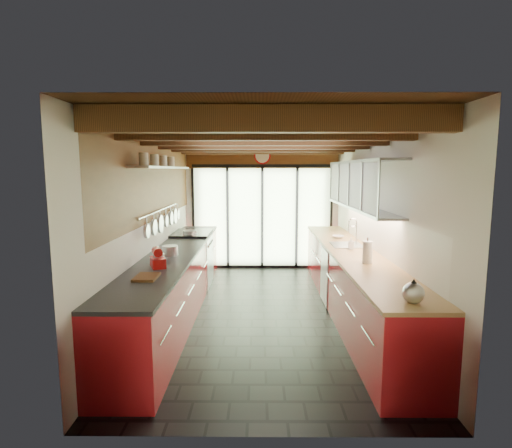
# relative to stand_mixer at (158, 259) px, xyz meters

# --- Properties ---
(ground) EXTENTS (5.50, 5.50, 0.00)m
(ground) POSITION_rel_stand_mixer_xyz_m (1.27, 0.98, -1.02)
(ground) COLOR black
(ground) RESTS_ON ground
(room_shell) EXTENTS (5.50, 5.50, 5.50)m
(room_shell) POSITION_rel_stand_mixer_xyz_m (1.27, 0.98, 0.64)
(room_shell) COLOR silver
(room_shell) RESTS_ON ground
(ceiling_beams) EXTENTS (3.14, 5.06, 4.90)m
(ceiling_beams) POSITION_rel_stand_mixer_xyz_m (1.27, 1.36, 1.45)
(ceiling_beams) COLOR #593316
(ceiling_beams) RESTS_ON ground
(glass_door) EXTENTS (2.95, 0.10, 2.90)m
(glass_door) POSITION_rel_stand_mixer_xyz_m (1.27, 3.68, 0.64)
(glass_door) COLOR #C6EAAD
(glass_door) RESTS_ON ground
(left_counter) EXTENTS (0.68, 5.00, 0.92)m
(left_counter) POSITION_rel_stand_mixer_xyz_m (-0.01, 0.98, -0.56)
(left_counter) COLOR #AB171F
(left_counter) RESTS_ON ground
(range_stove) EXTENTS (0.66, 0.90, 0.97)m
(range_stove) POSITION_rel_stand_mixer_xyz_m (-0.01, 2.43, -0.55)
(range_stove) COLOR silver
(range_stove) RESTS_ON ground
(right_counter) EXTENTS (0.68, 5.00, 0.92)m
(right_counter) POSITION_rel_stand_mixer_xyz_m (2.54, 0.99, -0.56)
(right_counter) COLOR #AB171F
(right_counter) RESTS_ON ground
(sink_assembly) EXTENTS (0.45, 0.52, 0.43)m
(sink_assembly) POSITION_rel_stand_mixer_xyz_m (2.56, 1.38, -0.06)
(sink_assembly) COLOR silver
(sink_assembly) RESTS_ON right_counter
(upper_cabinets_right) EXTENTS (0.34, 3.00, 3.00)m
(upper_cabinets_right) POSITION_rel_stand_mixer_xyz_m (2.70, 1.28, 0.83)
(upper_cabinets_right) COLOR silver
(upper_cabinets_right) RESTS_ON ground
(left_wall_fixtures) EXTENTS (0.28, 2.60, 0.96)m
(left_wall_fixtures) POSITION_rel_stand_mixer_xyz_m (-0.20, 1.28, 0.77)
(left_wall_fixtures) COLOR silver
(left_wall_fixtures) RESTS_ON ground
(stand_mixer) EXTENTS (0.24, 0.31, 0.24)m
(stand_mixer) POSITION_rel_stand_mixer_xyz_m (0.00, 0.00, 0.00)
(stand_mixer) COLOR red
(stand_mixer) RESTS_ON left_counter
(pot_large) EXTENTS (0.25, 0.25, 0.13)m
(pot_large) POSITION_rel_stand_mixer_xyz_m (0.00, 0.65, -0.03)
(pot_large) COLOR silver
(pot_large) RESTS_ON left_counter
(pot_small) EXTENTS (0.29, 0.29, 0.10)m
(pot_small) POSITION_rel_stand_mixer_xyz_m (0.00, 2.25, -0.05)
(pot_small) COLOR silver
(pot_small) RESTS_ON left_counter
(cutting_board) EXTENTS (0.23, 0.32, 0.03)m
(cutting_board) POSITION_rel_stand_mixer_xyz_m (0.00, -0.50, -0.08)
(cutting_board) COLOR brown
(cutting_board) RESTS_ON left_counter
(kettle) EXTENTS (0.25, 0.26, 0.22)m
(kettle) POSITION_rel_stand_mixer_xyz_m (2.54, -1.27, 0.00)
(kettle) COLOR silver
(kettle) RESTS_ON right_counter
(paper_towel) EXTENTS (0.14, 0.14, 0.32)m
(paper_towel) POSITION_rel_stand_mixer_xyz_m (2.54, 0.21, 0.04)
(paper_towel) COLOR white
(paper_towel) RESTS_ON right_counter
(soap_bottle) EXTENTS (0.09, 0.09, 0.18)m
(soap_bottle) POSITION_rel_stand_mixer_xyz_m (2.54, 1.08, -0.01)
(soap_bottle) COLOR silver
(soap_bottle) RESTS_ON right_counter
(bowl) EXTENTS (0.21, 0.21, 0.05)m
(bowl) POSITION_rel_stand_mixer_xyz_m (2.54, 2.03, -0.07)
(bowl) COLOR silver
(bowl) RESTS_ON right_counter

